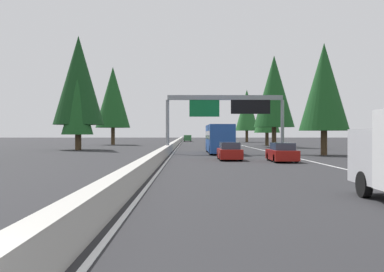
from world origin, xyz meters
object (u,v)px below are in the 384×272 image
(sedan_near_right, at_px, (229,152))
(minivan_distant_a, at_px, (188,138))
(conifer_right_distant, at_px, (247,110))
(conifer_left_mid, at_px, (77,107))
(bus_distant_b, at_px, (219,138))
(conifer_right_near, at_px, (324,87))
(conifer_left_far, at_px, (113,97))
(sedan_mid_center, at_px, (282,153))
(conifer_left_near, at_px, (78,80))
(conifer_right_mid, at_px, (274,91))
(sign_gantry_overhead, at_px, (227,107))
(conifer_right_far, at_px, (267,110))

(sedan_near_right, xyz_separation_m, minivan_distant_a, (81.17, 3.62, 0.27))
(conifer_right_distant, relative_size, conifer_left_mid, 1.39)
(bus_distant_b, height_order, conifer_right_near, conifer_right_near)
(conifer_left_far, bearing_deg, sedan_mid_center, -156.96)
(minivan_distant_a, bearing_deg, conifer_left_near, 166.15)
(minivan_distant_a, xyz_separation_m, conifer_right_mid, (-48.14, -13.53, 7.73))
(sign_gantry_overhead, height_order, conifer_right_distant, conifer_right_distant)
(conifer_left_far, bearing_deg, conifer_left_mid, 179.86)
(conifer_right_distant, xyz_separation_m, conifer_left_mid, (-51.79, 28.52, -2.20))
(conifer_right_near, xyz_separation_m, conifer_left_mid, (13.49, 27.80, -1.20))
(bus_distant_b, height_order, conifer_left_mid, conifer_left_mid)
(sedan_near_right, height_order, conifer_left_near, conifer_left_near)
(minivan_distant_a, bearing_deg, conifer_right_mid, -164.30)
(conifer_right_mid, bearing_deg, conifer_left_far, 61.04)
(conifer_left_mid, bearing_deg, bus_distant_b, -116.42)
(conifer_right_distant, distance_m, conifer_left_far, 37.73)
(minivan_distant_a, height_order, conifer_right_mid, conifer_right_mid)
(bus_distant_b, height_order, conifer_left_far, conifer_left_far)
(sedan_mid_center, distance_m, conifer_right_distant, 75.92)
(sign_gantry_overhead, height_order, sedan_mid_center, sign_gantry_overhead)
(sedan_mid_center, xyz_separation_m, conifer_left_far, (50.52, 21.49, 8.26))
(conifer_right_mid, bearing_deg, conifer_right_distant, -1.31)
(conifer_left_near, bearing_deg, conifer_left_mid, -171.30)
(bus_distant_b, height_order, conifer_right_far, conifer_right_far)
(conifer_left_mid, height_order, conifer_left_far, conifer_left_far)
(minivan_distant_a, bearing_deg, conifer_right_near, -169.41)
(conifer_left_mid, bearing_deg, sign_gantry_overhead, -118.47)
(sedan_near_right, xyz_separation_m, bus_distant_b, (12.44, 0.03, 1.03))
(sign_gantry_overhead, relative_size, conifer_left_mid, 1.38)
(conifer_right_mid, xyz_separation_m, conifer_left_near, (-10.04, 27.87, 0.53))
(sign_gantry_overhead, bearing_deg, sedan_mid_center, -166.89)
(sedan_near_right, height_order, bus_distant_b, bus_distant_b)
(conifer_left_mid, bearing_deg, conifer_left_far, -0.14)
(conifer_right_distant, relative_size, conifer_left_near, 0.85)
(sign_gantry_overhead, distance_m, conifer_right_near, 10.18)
(conifer_right_far, height_order, conifer_right_distant, conifer_right_distant)
(sign_gantry_overhead, relative_size, conifer_right_far, 1.23)
(sign_gantry_overhead, height_order, sedan_near_right, sign_gantry_overhead)
(sign_gantry_overhead, relative_size, conifer_right_near, 1.13)
(conifer_left_mid, bearing_deg, conifer_right_distant, -28.84)
(conifer_right_far, bearing_deg, conifer_left_far, 79.32)
(sign_gantry_overhead, relative_size, conifer_right_mid, 0.89)
(conifer_left_near, xyz_separation_m, conifer_left_far, (25.28, -0.34, -0.26))
(conifer_right_distant, xyz_separation_m, conifer_left_far, (-24.75, 28.45, 1.15))
(conifer_right_near, xyz_separation_m, conifer_right_mid, (25.29, 0.19, 1.89))
(sign_gantry_overhead, distance_m, minivan_distant_a, 70.18)
(sign_gantry_overhead, xyz_separation_m, conifer_right_mid, (21.78, -9.19, 3.70))
(conifer_left_near, bearing_deg, bus_distant_b, -120.44)
(sign_gantry_overhead, xyz_separation_m, conifer_left_near, (11.75, 18.68, 4.22))
(conifer_right_far, bearing_deg, conifer_right_near, 179.30)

